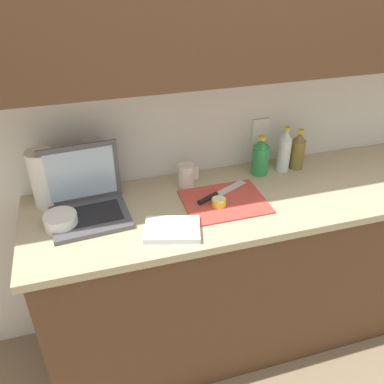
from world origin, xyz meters
TOP-DOWN VIEW (x-y plane):
  - ground_plane at (0.00, 0.00)m, footprint 12.00×12.00m
  - wall_back at (-0.00, 0.22)m, footprint 5.20×0.38m
  - counter_unit at (0.02, 0.00)m, footprint 2.04×0.59m
  - laptop at (-0.73, 0.08)m, footprint 0.34×0.29m
  - cutting_board at (-0.15, -0.01)m, footprint 0.36×0.29m
  - knife at (-0.18, 0.03)m, footprint 0.27×0.16m
  - lemon_half_cut at (-0.19, -0.04)m, footprint 0.06×0.06m
  - bottle_green_soda at (0.31, 0.19)m, footprint 0.07×0.07m
  - bottle_oil_tall at (0.24, 0.19)m, footprint 0.06×0.06m
  - bottle_water_clear at (0.11, 0.19)m, footprint 0.08×0.08m
  - measuring_cup at (-0.27, 0.17)m, footprint 0.10×0.08m
  - bowl_white at (-0.84, 0.00)m, footprint 0.13×0.13m
  - paper_towel_roll at (-0.89, 0.20)m, footprint 0.12×0.12m
  - dish_towel at (-0.42, -0.16)m, footprint 0.26×0.21m

SIDE VIEW (x-z plane):
  - ground_plane at x=0.00m, z-range 0.00..0.00m
  - counter_unit at x=0.02m, z-range 0.01..0.91m
  - cutting_board at x=-0.15m, z-range 0.90..0.91m
  - dish_towel at x=-0.42m, z-range 0.90..0.92m
  - knife at x=-0.18m, z-range 0.91..0.93m
  - lemon_half_cut at x=-0.19m, z-range 0.91..0.94m
  - bowl_white at x=-0.84m, z-range 0.90..0.96m
  - measuring_cup at x=-0.27m, z-range 0.90..1.01m
  - laptop at x=-0.73m, z-range 0.83..1.11m
  - bottle_water_clear at x=0.11m, z-range 0.89..1.09m
  - bottle_green_soda at x=0.31m, z-range 0.89..1.10m
  - bottle_oil_tall at x=0.24m, z-range 0.89..1.12m
  - paper_towel_roll at x=-0.89m, z-range 0.90..1.15m
  - wall_back at x=0.00m, z-range 0.26..2.86m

